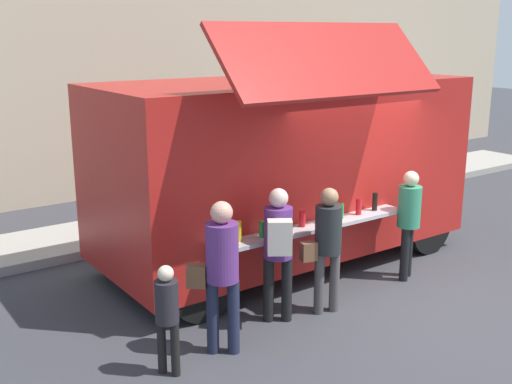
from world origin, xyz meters
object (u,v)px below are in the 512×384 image
(trash_bin, at_px, (351,175))
(customer_extra_browsing, at_px, (409,215))
(customer_mid_with_backpack, at_px, (278,242))
(child_near_queue, at_px, (167,310))
(customer_rear_waiting, at_px, (221,265))
(customer_front_ordering, at_px, (327,240))
(food_truck_main, at_px, (285,165))

(trash_bin, relative_size, customer_extra_browsing, 0.58)
(trash_bin, xyz_separation_m, customer_mid_with_backpack, (-5.03, -3.96, 0.57))
(customer_mid_with_backpack, height_order, child_near_queue, customer_mid_with_backpack)
(customer_rear_waiting, bearing_deg, customer_mid_with_backpack, -38.80)
(customer_rear_waiting, bearing_deg, trash_bin, -17.57)
(customer_front_ordering, xyz_separation_m, customer_extra_browsing, (1.71, 0.18, -0.02))
(customer_mid_with_backpack, bearing_deg, customer_extra_browsing, -55.07)
(customer_rear_waiting, relative_size, customer_extra_browsing, 1.10)
(child_near_queue, bearing_deg, customer_mid_with_backpack, -22.70)
(child_near_queue, bearing_deg, customer_extra_browsing, -28.04)
(customer_extra_browsing, bearing_deg, child_near_queue, 67.59)
(customer_front_ordering, distance_m, customer_extra_browsing, 1.72)
(food_truck_main, height_order, trash_bin, food_truck_main)
(food_truck_main, relative_size, trash_bin, 6.14)
(customer_front_ordering, distance_m, customer_mid_with_backpack, 0.68)
(customer_front_ordering, distance_m, customer_rear_waiting, 1.62)
(trash_bin, bearing_deg, customer_front_ordering, -136.88)
(trash_bin, xyz_separation_m, customer_front_ordering, (-4.37, -4.10, 0.51))
(customer_front_ordering, xyz_separation_m, customer_mid_with_backpack, (-0.66, 0.13, 0.07))
(customer_mid_with_backpack, height_order, customer_rear_waiting, customer_rear_waiting)
(food_truck_main, bearing_deg, customer_extra_browsing, -58.07)
(food_truck_main, height_order, customer_front_ordering, food_truck_main)
(food_truck_main, bearing_deg, trash_bin, 32.62)
(food_truck_main, bearing_deg, child_near_queue, -147.20)
(customer_extra_browsing, bearing_deg, trash_bin, -61.59)
(food_truck_main, xyz_separation_m, trash_bin, (3.65, 2.32, -1.07))
(trash_bin, xyz_separation_m, customer_rear_waiting, (-5.99, -4.20, 0.58))
(customer_front_ordering, relative_size, child_near_queue, 1.35)
(customer_rear_waiting, bearing_deg, food_truck_main, -13.85)
(customer_extra_browsing, bearing_deg, customer_rear_waiting, 67.52)
(food_truck_main, distance_m, customer_rear_waiting, 3.04)
(customer_mid_with_backpack, bearing_deg, customer_rear_waiting, 137.59)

